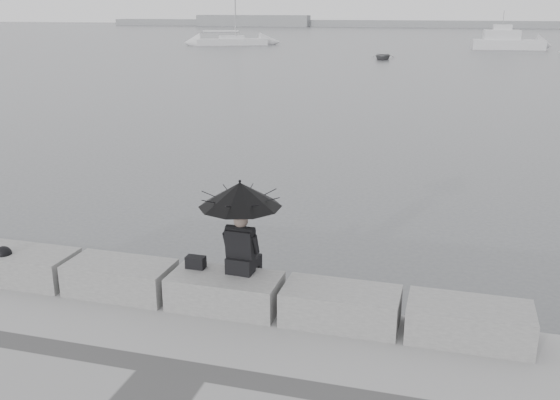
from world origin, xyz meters
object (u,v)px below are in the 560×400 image
(mooring_bollard, at_px, (5,268))
(motor_cruiser, at_px, (508,42))
(seated_person, at_px, (240,206))
(dinghy, at_px, (383,56))
(sailboat_left, at_px, (232,41))

(mooring_bollard, relative_size, motor_cruiser, 0.08)
(seated_person, relative_size, dinghy, 0.44)
(seated_person, distance_m, mooring_bollard, 4.02)
(motor_cruiser, bearing_deg, sailboat_left, 177.36)
(sailboat_left, bearing_deg, seated_person, -96.22)
(motor_cruiser, distance_m, dinghy, 22.33)
(sailboat_left, bearing_deg, mooring_bollard, -99.07)
(dinghy, bearing_deg, motor_cruiser, 55.21)
(motor_cruiser, bearing_deg, mooring_bollard, -103.07)
(mooring_bollard, relative_size, dinghy, 0.20)
(mooring_bollard, height_order, motor_cruiser, motor_cruiser)
(mooring_bollard, xyz_separation_m, dinghy, (-0.52, 53.00, -0.50))
(mooring_bollard, distance_m, sailboat_left, 74.40)
(seated_person, relative_size, motor_cruiser, 0.17)
(motor_cruiser, relative_size, dinghy, 2.57)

